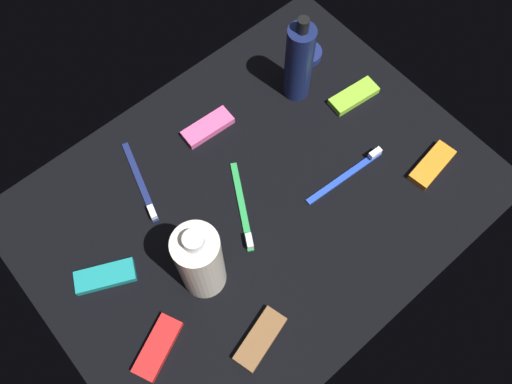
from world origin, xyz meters
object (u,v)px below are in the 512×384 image
(bodywash_bottle, at_px, (200,262))
(snack_bar_red, at_px, (158,347))
(snack_bar_brown, at_px, (260,339))
(cream_tin_left, at_px, (307,54))
(lotion_bottle, at_px, (299,62))
(snack_bar_lime, at_px, (354,96))
(snack_bar_pink, at_px, (208,127))
(toothbrush_blue, at_px, (349,173))
(toothbrush_green, at_px, (243,210))
(snack_bar_orange, at_px, (432,165))
(snack_bar_teal, at_px, (105,276))
(toothbrush_navy, at_px, (142,185))

(bodywash_bottle, xyz_separation_m, snack_bar_red, (0.13, 0.04, -0.08))
(snack_bar_brown, distance_m, cream_tin_left, 0.60)
(lotion_bottle, height_order, bodywash_bottle, lotion_bottle)
(snack_bar_brown, height_order, snack_bar_lime, same)
(bodywash_bottle, relative_size, snack_bar_pink, 1.92)
(snack_bar_lime, bearing_deg, cream_tin_left, -84.33)
(snack_bar_red, relative_size, snack_bar_lime, 1.00)
(toothbrush_blue, distance_m, snack_bar_pink, 0.29)
(bodywash_bottle, distance_m, toothbrush_green, 0.16)
(toothbrush_green, distance_m, cream_tin_left, 0.38)
(toothbrush_blue, xyz_separation_m, snack_bar_orange, (-0.13, 0.09, 0.00))
(lotion_bottle, xyz_separation_m, cream_tin_left, (-0.08, -0.05, -0.08))
(snack_bar_orange, bearing_deg, lotion_bottle, -82.98)
(snack_bar_teal, bearing_deg, toothbrush_navy, -120.05)
(toothbrush_blue, relative_size, snack_bar_brown, 1.73)
(lotion_bottle, xyz_separation_m, snack_bar_orange, (-0.08, 0.30, -0.08))
(lotion_bottle, distance_m, snack_bar_pink, 0.22)
(toothbrush_blue, xyz_separation_m, toothbrush_navy, (0.32, -0.24, 0.00))
(toothbrush_blue, xyz_separation_m, snack_bar_teal, (0.47, -0.13, 0.00))
(snack_bar_orange, bearing_deg, cream_tin_left, -97.38)
(lotion_bottle, bearing_deg, cream_tin_left, -147.16)
(bodywash_bottle, bearing_deg, lotion_bottle, -153.95)
(toothbrush_green, xyz_separation_m, snack_bar_orange, (-0.33, 0.16, 0.00))
(snack_bar_pink, height_order, snack_bar_lime, same)
(toothbrush_green, relative_size, snack_bar_lime, 1.56)
(bodywash_bottle, height_order, cream_tin_left, bodywash_bottle)
(toothbrush_navy, distance_m, snack_bar_pink, 0.17)
(lotion_bottle, xyz_separation_m, snack_bar_brown, (0.38, 0.33, -0.08))
(toothbrush_green, xyz_separation_m, snack_bar_red, (0.26, 0.10, 0.00))
(toothbrush_green, xyz_separation_m, snack_bar_pink, (-0.06, -0.18, 0.00))
(toothbrush_blue, relative_size, toothbrush_navy, 1.02)
(snack_bar_pink, distance_m, snack_bar_lime, 0.30)
(snack_bar_pink, relative_size, snack_bar_lime, 1.00)
(snack_bar_brown, bearing_deg, snack_bar_teal, -77.48)
(toothbrush_green, bearing_deg, toothbrush_blue, 160.42)
(snack_bar_brown, height_order, snack_bar_pink, same)
(lotion_bottle, bearing_deg, snack_bar_orange, 104.44)
(lotion_bottle, height_order, snack_bar_red, lotion_bottle)
(snack_bar_orange, height_order, cream_tin_left, cream_tin_left)
(snack_bar_orange, xyz_separation_m, snack_bar_red, (0.60, -0.07, 0.00))
(snack_bar_teal, bearing_deg, snack_bar_brown, 143.33)
(snack_bar_teal, xyz_separation_m, snack_bar_red, (0.00, 0.16, 0.00))
(snack_bar_orange, bearing_deg, snack_bar_pink, -59.06)
(snack_bar_pink, bearing_deg, snack_bar_red, 43.80)
(toothbrush_blue, xyz_separation_m, snack_bar_pink, (0.14, -0.25, 0.00))
(lotion_bottle, height_order, snack_bar_pink, lotion_bottle)
(toothbrush_blue, relative_size, snack_bar_orange, 1.73)
(toothbrush_navy, relative_size, cream_tin_left, 2.80)
(toothbrush_navy, height_order, snack_bar_teal, toothbrush_navy)
(snack_bar_teal, distance_m, snack_bar_orange, 0.64)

